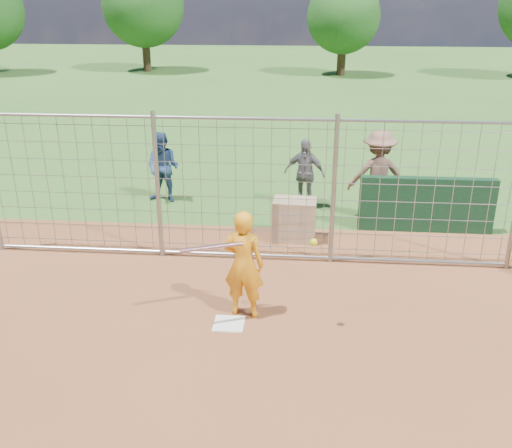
# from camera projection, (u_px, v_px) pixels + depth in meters

# --- Properties ---
(ground) EXTENTS (100.00, 100.00, 0.00)m
(ground) POSITION_uv_depth(u_px,v_px,m) (231.00, 317.00, 8.28)
(ground) COLOR #2D591E
(ground) RESTS_ON ground
(home_plate) EXTENTS (0.43, 0.43, 0.02)m
(home_plate) POSITION_uv_depth(u_px,v_px,m) (229.00, 324.00, 8.09)
(home_plate) COLOR silver
(home_plate) RESTS_ON ground
(dugout_wall) EXTENTS (2.60, 0.20, 1.10)m
(dugout_wall) POSITION_uv_depth(u_px,v_px,m) (426.00, 205.00, 11.13)
(dugout_wall) COLOR #11381E
(dugout_wall) RESTS_ON ground
(batter) EXTENTS (0.65, 0.48, 1.62)m
(batter) POSITION_uv_depth(u_px,v_px,m) (244.00, 264.00, 8.06)
(batter) COLOR orange
(batter) RESTS_ON ground
(bystander_a) EXTENTS (0.87, 0.74, 1.58)m
(bystander_a) POSITION_uv_depth(u_px,v_px,m) (163.00, 168.00, 12.71)
(bystander_a) COLOR navy
(bystander_a) RESTS_ON ground
(bystander_b) EXTENTS (0.97, 0.60, 1.54)m
(bystander_b) POSITION_uv_depth(u_px,v_px,m) (304.00, 174.00, 12.33)
(bystander_b) COLOR slate
(bystander_b) RESTS_ON ground
(bystander_c) EXTENTS (1.21, 0.70, 1.87)m
(bystander_c) POSITION_uv_depth(u_px,v_px,m) (378.00, 175.00, 11.66)
(bystander_c) COLOR brown
(bystander_c) RESTS_ON ground
(equipment_bin) EXTENTS (0.83, 0.59, 0.80)m
(equipment_bin) POSITION_uv_depth(u_px,v_px,m) (294.00, 220.00, 10.79)
(equipment_bin) COLOR tan
(equipment_bin) RESTS_ON ground
(equipment_in_play) EXTENTS (1.82, 0.38, 0.22)m
(equipment_in_play) POSITION_uv_depth(u_px,v_px,m) (236.00, 246.00, 7.62)
(equipment_in_play) COLOR silver
(equipment_in_play) RESTS_ON ground
(backstop_fence) EXTENTS (9.08, 0.08, 2.60)m
(backstop_fence) POSITION_uv_depth(u_px,v_px,m) (245.00, 191.00, 9.66)
(backstop_fence) COLOR gray
(backstop_fence) RESTS_ON ground
(tree_line) EXTENTS (44.66, 6.72, 6.48)m
(tree_line) POSITION_uv_depth(u_px,v_px,m) (346.00, 9.00, 32.68)
(tree_line) COLOR #3F2B19
(tree_line) RESTS_ON ground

